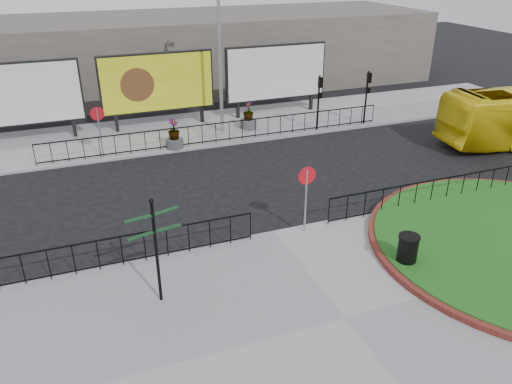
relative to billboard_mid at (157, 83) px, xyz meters
name	(u,v)px	position (x,y,z in m)	size (l,w,h in m)	color
ground	(274,234)	(1.50, -12.97, -2.60)	(90.00, 90.00, 0.00)	black
pavement_near	(345,320)	(1.50, -17.97, -2.54)	(30.00, 10.00, 0.12)	gray
pavement_far	(191,130)	(1.50, -0.97, -2.54)	(44.00, 6.00, 0.12)	gray
railing_near_left	(98,255)	(-4.50, -13.27, -1.93)	(10.00, 0.10, 1.10)	black
railing_near_right	(432,192)	(8.00, -13.27, -1.93)	(9.00, 0.10, 1.10)	black
railing_far	(223,132)	(2.50, -3.67, -1.93)	(18.00, 0.10, 1.10)	black
speed_sign_far	(98,121)	(-3.50, -3.57, -0.68)	(0.64, 0.07, 2.47)	gray
speed_sign_near	(306,185)	(2.50, -13.37, -0.68)	(0.64, 0.07, 2.47)	gray
billboard_left	(17,95)	(-7.00, 0.00, 0.00)	(6.20, 0.31, 4.10)	black
billboard_mid	(157,83)	(0.00, 0.00, 0.00)	(6.20, 0.31, 4.10)	black
billboard_right	(276,73)	(7.00, 0.00, 0.00)	(6.20, 0.31, 4.10)	black
lamp_post	(220,43)	(3.01, -1.97, 2.23)	(0.74, 0.18, 9.23)	gray
signal_pole_a	(319,95)	(8.00, -3.63, -0.50)	(0.22, 0.26, 3.00)	black
signal_pole_b	(367,90)	(11.00, -3.63, -0.50)	(0.22, 0.26, 3.00)	black
building_backdrop	(155,54)	(1.50, 9.03, -0.10)	(40.00, 10.00, 5.00)	#605954
fingerpost_sign	(155,241)	(-3.01, -15.40, -0.53)	(1.51, 0.55, 3.23)	black
litter_bin	(407,251)	(4.54, -16.47, -1.92)	(0.67, 0.67, 1.10)	black
planter_a	(174,137)	(0.00, -3.57, -1.89)	(0.88, 0.88, 1.48)	#4C4C4F
planter_c	(248,118)	(4.53, -1.97, -1.90)	(0.91, 0.91, 1.49)	#4C4C4F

